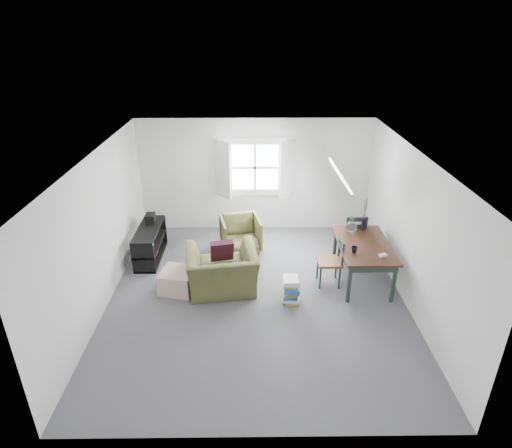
{
  "coord_description": "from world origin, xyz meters",
  "views": [
    {
      "loc": [
        -0.08,
        -6.11,
        4.3
      ],
      "look_at": [
        -0.0,
        0.6,
        1.11
      ],
      "focal_mm": 30.0,
      "sensor_mm": 36.0,
      "label": 1
    }
  ],
  "objects_px": {
    "dining_table": "(364,249)",
    "media_shelf": "(150,245)",
    "magazine_stack": "(291,290)",
    "armchair_far": "(241,249)",
    "dining_chair_far": "(353,235)",
    "armchair_near": "(223,289)",
    "dining_chair_near": "(331,261)",
    "ottoman": "(178,280)"
  },
  "relations": [
    {
      "from": "ottoman",
      "to": "media_shelf",
      "type": "bearing_deg",
      "value": 123.0
    },
    {
      "from": "magazine_stack",
      "to": "armchair_far",
      "type": "bearing_deg",
      "value": 115.89
    },
    {
      "from": "dining_table",
      "to": "dining_chair_far",
      "type": "relative_size",
      "value": 1.53
    },
    {
      "from": "dining_table",
      "to": "magazine_stack",
      "type": "relative_size",
      "value": 3.42
    },
    {
      "from": "dining_chair_near",
      "to": "armchair_far",
      "type": "bearing_deg",
      "value": -140.4
    },
    {
      "from": "dining_table",
      "to": "media_shelf",
      "type": "relative_size",
      "value": 1.19
    },
    {
      "from": "dining_chair_near",
      "to": "magazine_stack",
      "type": "bearing_deg",
      "value": -66.33
    },
    {
      "from": "dining_table",
      "to": "media_shelf",
      "type": "height_order",
      "value": "dining_table"
    },
    {
      "from": "dining_chair_far",
      "to": "magazine_stack",
      "type": "distance_m",
      "value": 1.99
    },
    {
      "from": "armchair_near",
      "to": "media_shelf",
      "type": "relative_size",
      "value": 0.94
    },
    {
      "from": "armchair_near",
      "to": "dining_table",
      "type": "relative_size",
      "value": 0.79
    },
    {
      "from": "armchair_near",
      "to": "ottoman",
      "type": "xyz_separation_m",
      "value": [
        -0.78,
        0.0,
        0.19
      ]
    },
    {
      "from": "armchair_near",
      "to": "dining_chair_far",
      "type": "relative_size",
      "value": 1.21
    },
    {
      "from": "dining_chair_far",
      "to": "magazine_stack",
      "type": "height_order",
      "value": "dining_chair_far"
    },
    {
      "from": "armchair_near",
      "to": "magazine_stack",
      "type": "distance_m",
      "value": 1.25
    },
    {
      "from": "armchair_far",
      "to": "dining_chair_near",
      "type": "relative_size",
      "value": 0.88
    },
    {
      "from": "armchair_far",
      "to": "dining_chair_far",
      "type": "distance_m",
      "value": 2.31
    },
    {
      "from": "armchair_near",
      "to": "dining_table",
      "type": "bearing_deg",
      "value": 178.03
    },
    {
      "from": "armchair_far",
      "to": "dining_chair_near",
      "type": "xyz_separation_m",
      "value": [
        1.64,
        -1.28,
        0.47
      ]
    },
    {
      "from": "armchair_near",
      "to": "armchair_far",
      "type": "relative_size",
      "value": 1.51
    },
    {
      "from": "armchair_far",
      "to": "ottoman",
      "type": "distance_m",
      "value": 1.82
    },
    {
      "from": "armchair_near",
      "to": "dining_chair_near",
      "type": "distance_m",
      "value": 1.99
    },
    {
      "from": "dining_chair_far",
      "to": "dining_table",
      "type": "bearing_deg",
      "value": 77.2
    },
    {
      "from": "dining_chair_far",
      "to": "magazine_stack",
      "type": "bearing_deg",
      "value": 34.75
    },
    {
      "from": "ottoman",
      "to": "magazine_stack",
      "type": "distance_m",
      "value": 1.99
    },
    {
      "from": "armchair_far",
      "to": "ottoman",
      "type": "height_order",
      "value": "ottoman"
    },
    {
      "from": "dining_chair_far",
      "to": "magazine_stack",
      "type": "relative_size",
      "value": 2.24
    },
    {
      "from": "dining_table",
      "to": "dining_chair_near",
      "type": "relative_size",
      "value": 1.67
    },
    {
      "from": "ottoman",
      "to": "dining_table",
      "type": "relative_size",
      "value": 0.38
    },
    {
      "from": "magazine_stack",
      "to": "dining_table",
      "type": "bearing_deg",
      "value": 25.92
    },
    {
      "from": "dining_table",
      "to": "dining_chair_far",
      "type": "bearing_deg",
      "value": 90.02
    },
    {
      "from": "dining_chair_near",
      "to": "dining_chair_far",
      "type": "bearing_deg",
      "value": 135.11
    },
    {
      "from": "ottoman",
      "to": "dining_chair_far",
      "type": "bearing_deg",
      "value": 18.19
    },
    {
      "from": "ottoman",
      "to": "dining_chair_near",
      "type": "relative_size",
      "value": 0.63
    },
    {
      "from": "armchair_near",
      "to": "armchair_far",
      "type": "height_order",
      "value": "armchair_near"
    },
    {
      "from": "armchair_near",
      "to": "dining_chair_near",
      "type": "xyz_separation_m",
      "value": [
        1.93,
        0.18,
        0.47
      ]
    },
    {
      "from": "dining_table",
      "to": "magazine_stack",
      "type": "distance_m",
      "value": 1.54
    },
    {
      "from": "media_shelf",
      "to": "magazine_stack",
      "type": "height_order",
      "value": "media_shelf"
    },
    {
      "from": "armchair_far",
      "to": "ottoman",
      "type": "relative_size",
      "value": 1.39
    },
    {
      "from": "media_shelf",
      "to": "dining_table",
      "type": "bearing_deg",
      "value": -12.14
    },
    {
      "from": "armchair_near",
      "to": "magazine_stack",
      "type": "height_order",
      "value": "magazine_stack"
    },
    {
      "from": "dining_table",
      "to": "armchair_near",
      "type": "bearing_deg",
      "value": -173.61
    }
  ]
}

